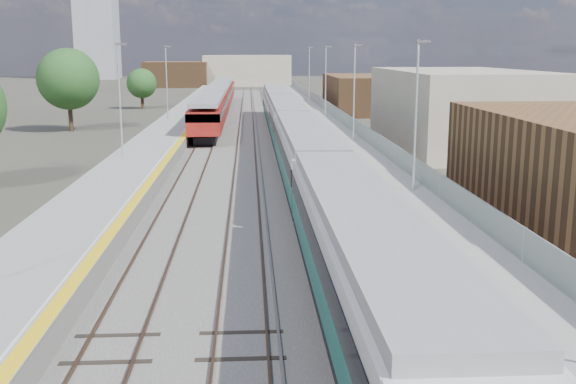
{
  "coord_description": "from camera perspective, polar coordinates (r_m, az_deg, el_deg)",
  "views": [
    {
      "loc": [
        -1.71,
        -11.19,
        7.97
      ],
      "look_at": [
        -0.12,
        16.26,
        2.2
      ],
      "focal_mm": 42.0,
      "sensor_mm": 36.0,
      "label": 1
    }
  ],
  "objects": [
    {
      "name": "platform_left",
      "position": [
        64.53,
        -9.86,
        5.05
      ],
      "size": [
        4.3,
        155.0,
        8.52
      ],
      "color": "slate",
      "rests_on": "ground"
    },
    {
      "name": "ballast_bed",
      "position": [
        64.18,
        -3.78,
        4.72
      ],
      "size": [
        10.5,
        155.0,
        0.06
      ],
      "primitive_type": "cube",
      "color": "#565451",
      "rests_on": "ground"
    },
    {
      "name": "ground",
      "position": [
        61.73,
        -1.7,
        4.43
      ],
      "size": [
        320.0,
        320.0,
        0.0
      ],
      "primitive_type": "plane",
      "color": "#47443A",
      "rests_on": "ground"
    },
    {
      "name": "tracks",
      "position": [
        65.83,
        -3.25,
        4.97
      ],
      "size": [
        8.96,
        160.0,
        0.17
      ],
      "color": "#4C3323",
      "rests_on": "ground"
    },
    {
      "name": "red_train",
      "position": [
        84.77,
        -5.92,
        7.85
      ],
      "size": [
        2.88,
        58.41,
        3.64
      ],
      "color": "black",
      "rests_on": "ground"
    },
    {
      "name": "tree_c",
      "position": [
        97.23,
        -12.29,
        8.97
      ],
      "size": [
        4.14,
        4.14,
        5.61
      ],
      "color": "#382619",
      "rests_on": "ground"
    },
    {
      "name": "green_train",
      "position": [
        48.38,
        0.52,
        5.03
      ],
      "size": [
        2.86,
        79.67,
        3.15
      ],
      "color": "black",
      "rests_on": "ground"
    },
    {
      "name": "tree_b",
      "position": [
        71.49,
        -18.11,
        9.07
      ],
      "size": [
        6.11,
        6.11,
        8.28
      ],
      "color": "#382619",
      "rests_on": "ground"
    },
    {
      "name": "platform_right",
      "position": [
        64.49,
        2.94,
        5.22
      ],
      "size": [
        4.7,
        155.0,
        8.52
      ],
      "color": "slate",
      "rests_on": "ground"
    },
    {
      "name": "buildings",
      "position": [
        150.71,
        -9.81,
        12.73
      ],
      "size": [
        72.0,
        185.5,
        40.0
      ],
      "color": "brown",
      "rests_on": "ground"
    },
    {
      "name": "tree_d",
      "position": [
        78.84,
        12.95,
        8.23
      ],
      "size": [
        3.98,
        3.98,
        5.39
      ],
      "color": "#382619",
      "rests_on": "ground"
    }
  ]
}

